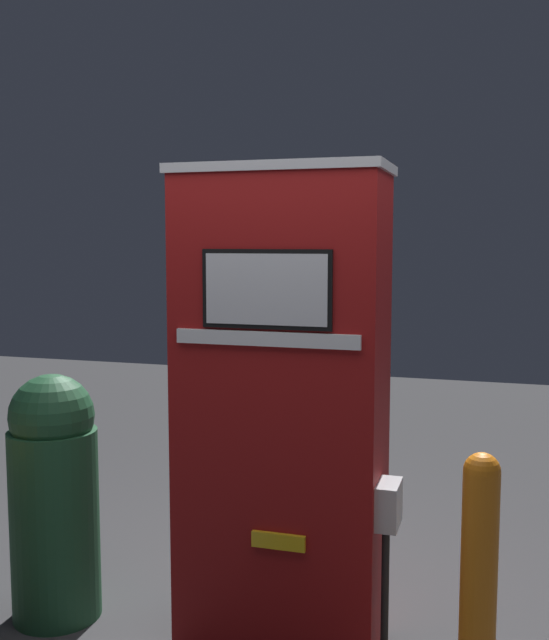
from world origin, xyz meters
TOP-DOWN VIEW (x-y plane):
  - gas_pump at (0.00, 0.22)m, footprint 0.99×0.47m
  - safety_bollard at (0.86, -0.18)m, footprint 0.13×0.13m
  - trash_bin at (-1.11, 0.13)m, footprint 0.42×0.42m

SIDE VIEW (x-z plane):
  - safety_bollard at x=0.86m, z-range 0.03..1.09m
  - trash_bin at x=-1.11m, z-range 0.01..1.20m
  - gas_pump at x=0.00m, z-range 0.00..2.13m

